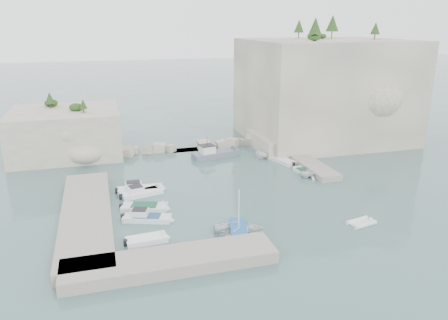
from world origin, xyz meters
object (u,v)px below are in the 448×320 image
object	(u,v)px
motorboat_a	(141,191)
motorboat_c	(145,210)
motorboat_e	(147,242)
motorboat_d	(147,221)
work_boat	(216,157)
inflatable_dinghy	(361,224)
tender_east_c	(282,162)
tender_east_a	(308,177)
motorboat_b	(142,195)
tender_east_d	(267,158)
tender_east_b	(302,174)
rowboat	(239,232)

from	to	relation	value
motorboat_a	motorboat_c	distance (m)	5.67
motorboat_a	motorboat_e	distance (m)	13.30
motorboat_d	work_boat	bearing A→B (deg)	76.88
inflatable_dinghy	tender_east_c	bearing A→B (deg)	76.33
tender_east_a	motorboat_a	bearing A→B (deg)	88.40
motorboat_b	tender_east_c	size ratio (longest dim) A/B	1.02
motorboat_b	tender_east_a	distance (m)	22.07
motorboat_b	inflatable_dinghy	world-z (taller)	motorboat_b
motorboat_d	tender_east_d	size ratio (longest dim) A/B	1.33
motorboat_c	motorboat_d	xyz separation A→B (m)	(-0.04, -2.92, 0.00)
tender_east_b	tender_east_c	world-z (taller)	same
motorboat_a	motorboat_c	world-z (taller)	motorboat_a
rowboat	motorboat_a	bearing A→B (deg)	44.51
rowboat	inflatable_dinghy	distance (m)	12.76
motorboat_d	tender_east_c	size ratio (longest dim) A/B	1.02
motorboat_b	tender_east_b	bearing A→B (deg)	-10.39
tender_east_c	motorboat_e	bearing A→B (deg)	114.72
motorboat_c	tender_east_d	xyz separation A→B (m)	(20.13, 14.32, 0.00)
motorboat_d	tender_east_a	size ratio (longest dim) A/B	1.68
motorboat_c	tender_east_c	world-z (taller)	same
tender_east_a	inflatable_dinghy	bearing A→B (deg)	176.36
motorboat_e	work_boat	world-z (taller)	work_boat
tender_east_c	motorboat_d	bearing A→B (deg)	107.76
tender_east_c	tender_east_d	size ratio (longest dim) A/B	1.31
motorboat_a	tender_east_d	world-z (taller)	tender_east_d
motorboat_b	motorboat_c	xyz separation A→B (m)	(-0.18, -4.37, 0.00)
tender_east_b	motorboat_e	bearing A→B (deg)	118.10
motorboat_a	motorboat_d	xyz separation A→B (m)	(-0.17, -8.59, 0.00)
tender_east_a	tender_east_d	bearing A→B (deg)	13.58
inflatable_dinghy	work_boat	xyz separation A→B (m)	(-8.26, 26.71, 0.00)
tender_east_b	tender_east_d	distance (m)	8.49
motorboat_c	motorboat_e	xyz separation A→B (m)	(-0.63, -7.61, 0.00)
motorboat_b	tender_east_a	world-z (taller)	tender_east_a
motorboat_d	tender_east_a	world-z (taller)	tender_east_a
motorboat_d	motorboat_a	bearing A→B (deg)	108.58
motorboat_d	tender_east_c	bearing A→B (deg)	53.74
motorboat_b	tender_east_a	size ratio (longest dim) A/B	1.67
motorboat_c	tender_east_a	distance (m)	22.70
motorboat_a	tender_east_d	distance (m)	21.78
motorboat_a	motorboat_b	bearing A→B (deg)	-85.86
motorboat_a	tender_east_b	xyz separation A→B (m)	(21.99, 0.41, 0.00)
motorboat_c	tender_east_d	world-z (taller)	tender_east_d
motorboat_e	rowboat	xyz separation A→B (m)	(8.99, -0.40, 0.00)
motorboat_b	motorboat_e	xyz separation A→B (m)	(-0.81, -11.98, 0.00)
motorboat_b	work_boat	distance (m)	17.70
rowboat	tender_east_c	xyz separation A→B (m)	(13.16, 19.63, 0.00)
motorboat_a	tender_east_a	xyz separation A→B (m)	(22.11, -1.15, 0.00)
motorboat_b	motorboat_e	bearing A→B (deg)	-108.69
motorboat_b	work_boat	bearing A→B (deg)	30.01
tender_east_a	work_boat	world-z (taller)	work_boat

